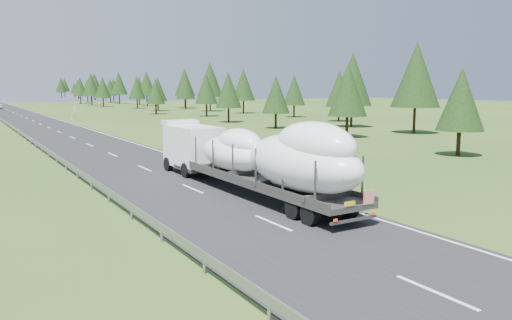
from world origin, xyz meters
TOP-DOWN VIEW (x-y plane):
  - ground at (0.00, 0.00)m, footprint 400.00×400.00m
  - road_surface at (0.00, 100.00)m, footprint 10.00×400.00m
  - marker_posts at (6.50, 155.00)m, footprint 0.13×350.08m
  - highway_sign at (7.20, 80.00)m, footprint 0.08×0.90m
  - tree_line_right at (40.24, 134.30)m, footprint 26.78×351.25m
  - boat_truck at (2.36, 5.42)m, footprint 3.26×20.11m

SIDE VIEW (x-z plane):
  - ground at x=0.00m, z-range 0.00..0.00m
  - road_surface at x=0.00m, z-range 0.00..0.02m
  - marker_posts at x=6.50m, z-range 0.04..1.04m
  - highway_sign at x=7.20m, z-range 0.51..3.11m
  - boat_truck at x=2.36m, z-range 0.08..4.62m
  - tree_line_right at x=40.24m, z-range 0.53..13.07m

